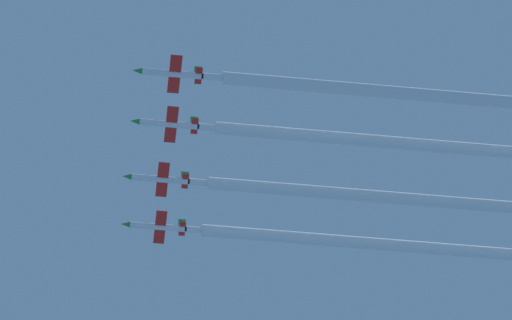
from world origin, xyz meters
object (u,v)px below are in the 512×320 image
at_px(jet_center, 158,179).
at_px(jet_inner_right, 156,226).
at_px(jet_inner_left, 167,124).
at_px(jet_far_left, 170,73).

relative_size(jet_center, jet_inner_right, 1.00).
distance_m(jet_inner_left, jet_center, 11.26).
relative_size(jet_far_left, jet_center, 1.00).
distance_m(jet_far_left, jet_center, 21.92).
height_order(jet_center, jet_inner_right, jet_inner_right).
bearing_deg(jet_inner_right, jet_inner_left, 179.98).
distance_m(jet_far_left, jet_inner_left, 10.71).
height_order(jet_inner_left, jet_inner_right, jet_inner_left).
distance_m(jet_far_left, jet_inner_right, 33.07).
xyz_separation_m(jet_inner_left, jet_center, (11.24, 0.45, -0.61)).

